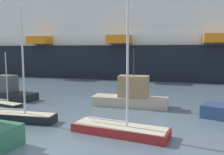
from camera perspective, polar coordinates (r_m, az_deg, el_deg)
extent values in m
cube|color=maroon|center=(18.46, 1.81, -12.16)|extent=(7.40, 2.82, 0.62)
cube|color=beige|center=(18.36, 1.82, -11.18)|extent=(7.10, 2.63, 0.04)
cylinder|color=silver|center=(17.27, 3.67, 6.37)|extent=(0.17, 0.17, 11.12)
cylinder|color=silver|center=(18.67, -1.20, -9.82)|extent=(3.25, 0.47, 0.14)
cube|color=black|center=(23.00, -20.72, -8.70)|extent=(6.56, 2.17, 0.69)
cube|color=beige|center=(22.91, -20.76, -7.81)|extent=(6.29, 2.02, 0.04)
cylinder|color=silver|center=(21.97, -20.11, 3.45)|extent=(0.15, 0.15, 9.00)
cylinder|color=silver|center=(23.34, -22.73, -6.80)|extent=(2.89, 0.42, 0.12)
cube|color=black|center=(29.68, -23.54, -5.79)|extent=(4.20, 1.91, 0.32)
cube|color=beige|center=(29.64, -23.56, -5.44)|extent=(4.03, 1.79, 0.04)
cylinder|color=silver|center=(28.96, -23.42, -0.10)|extent=(0.10, 0.10, 5.64)
cylinder|color=silver|center=(30.04, -24.28, -4.68)|extent=(1.81, 0.41, 0.08)
cube|color=#BCB29E|center=(27.13, 4.16, -5.60)|extent=(8.36, 2.59, 1.05)
cube|color=#A3845B|center=(26.73, 5.06, -2.08)|extent=(3.26, 1.87, 2.36)
cylinder|color=#262626|center=(26.47, 5.12, 3.56)|extent=(0.17, 0.17, 2.90)
cube|color=black|center=(33.48, -22.91, -3.87)|extent=(7.68, 2.82, 0.93)
cube|color=#4C5156|center=(33.53, -23.47, -1.28)|extent=(2.53, 1.89, 2.08)
cylinder|color=#262626|center=(33.31, -23.66, 2.74)|extent=(0.15, 0.15, 2.63)
cube|color=black|center=(58.11, 4.04, 3.91)|extent=(129.07, 22.24, 7.07)
cube|color=white|center=(58.08, 4.07, 8.54)|extent=(118.72, 19.74, 2.31)
cube|color=white|center=(58.21, 4.09, 10.82)|extent=(111.60, 18.56, 2.31)
cube|color=white|center=(58.42, 4.11, 13.08)|extent=(104.48, 17.37, 2.31)
cube|color=white|center=(58.73, 4.13, 15.32)|extent=(97.35, 16.19, 2.31)
cube|color=white|center=(59.13, 4.15, 17.54)|extent=(90.23, 15.01, 2.31)
cube|color=orange|center=(56.28, -16.50, 8.35)|extent=(4.74, 3.75, 1.62)
cube|color=orange|center=(48.98, 1.72, 8.92)|extent=(4.74, 3.75, 1.62)
cube|color=orange|center=(47.74, 23.36, 8.45)|extent=(4.74, 3.75, 1.62)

